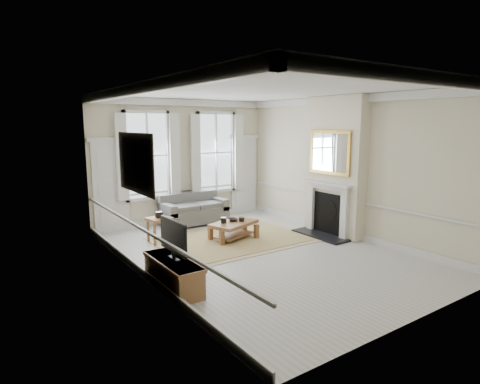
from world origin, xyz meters
TOP-DOWN VIEW (x-y plane):
  - floor at (0.00, 0.00)m, footprint 7.20×7.20m
  - ceiling at (0.00, 0.00)m, footprint 7.20×7.20m
  - back_wall at (0.00, 3.60)m, footprint 5.20×0.00m
  - left_wall at (-2.60, 0.00)m, footprint 0.00×7.20m
  - right_wall at (2.60, 0.00)m, footprint 0.00×7.20m
  - window_left at (-1.05, 3.55)m, footprint 1.26×0.20m
  - window_right at (1.05, 3.55)m, footprint 1.26×0.20m
  - door_left at (-2.05, 3.56)m, footprint 0.90×0.08m
  - door_right at (2.05, 3.56)m, footprint 0.90×0.08m
  - painting at (-2.56, 0.30)m, footprint 0.05×1.66m
  - chimney_breast at (2.43, 0.20)m, footprint 0.35×1.70m
  - hearth at (2.00, 0.20)m, footprint 0.55×1.50m
  - fireplace at (2.20, 0.20)m, footprint 0.21×1.45m
  - mirror at (2.21, 0.20)m, footprint 0.06×1.26m
  - sofa at (0.03, 3.11)m, footprint 1.77×0.86m
  - side_table at (-1.45, 1.98)m, footprint 0.58×0.58m
  - rug at (0.09, 1.18)m, footprint 3.50×2.60m
  - coffee_table at (0.09, 1.18)m, footprint 1.30×1.00m
  - ceramic_pot_a at (-0.16, 1.23)m, footprint 0.14×0.14m
  - ceramic_pot_b at (0.29, 1.13)m, footprint 0.13×0.13m
  - bowl at (0.14, 1.28)m, footprint 0.27×0.27m
  - tv_stand at (-2.34, -0.66)m, footprint 0.45×1.40m
  - tv at (-2.32, -0.66)m, footprint 0.08×0.90m

SIDE VIEW (x-z plane):
  - floor at x=0.00m, z-range 0.00..0.00m
  - rug at x=0.09m, z-range 0.00..0.02m
  - hearth at x=2.00m, z-range 0.00..0.05m
  - tv_stand at x=-2.34m, z-range 0.00..0.50m
  - coffee_table at x=0.09m, z-range 0.13..0.56m
  - sofa at x=0.03m, z-range -0.07..0.78m
  - bowl at x=0.14m, z-range 0.43..0.49m
  - side_table at x=-1.45m, z-range 0.18..0.77m
  - ceramic_pot_b at x=0.29m, z-range 0.43..0.52m
  - ceramic_pot_a at x=-0.16m, z-range 0.43..0.57m
  - fireplace at x=2.20m, z-range 0.07..1.40m
  - tv at x=-2.32m, z-range 0.56..1.24m
  - door_left at x=-2.05m, z-range 0.00..2.30m
  - door_right at x=2.05m, z-range 0.00..2.30m
  - back_wall at x=0.00m, z-range -0.90..4.30m
  - left_wall at x=-2.60m, z-range -1.90..5.30m
  - right_wall at x=2.60m, z-range -1.90..5.30m
  - chimney_breast at x=2.43m, z-range 0.01..3.39m
  - window_left at x=-1.05m, z-range 0.80..3.00m
  - window_right at x=1.05m, z-range 0.80..3.00m
  - painting at x=-2.56m, z-range 1.52..2.58m
  - mirror at x=2.21m, z-range 1.52..2.58m
  - ceiling at x=0.00m, z-range 3.40..3.40m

